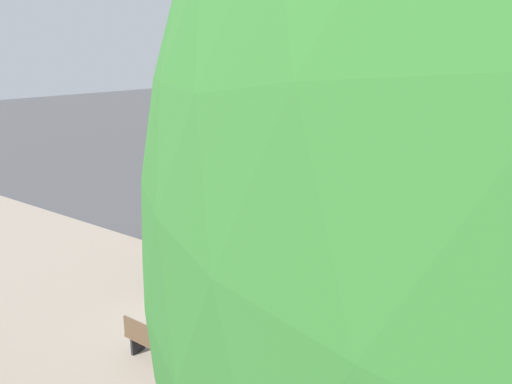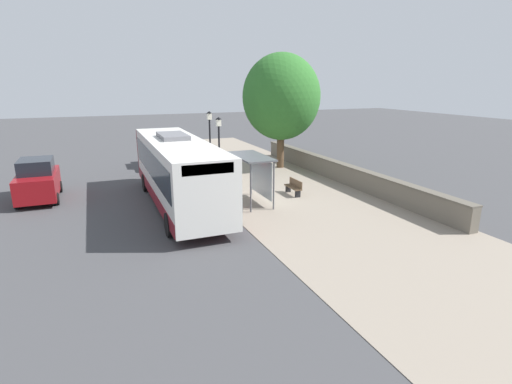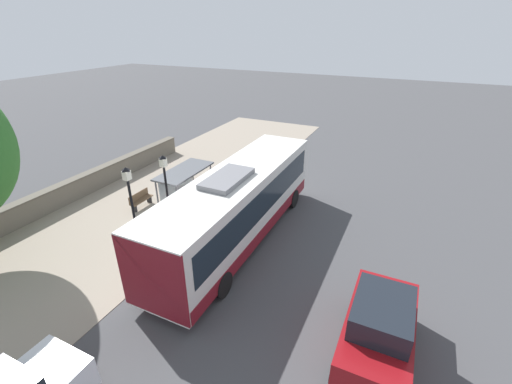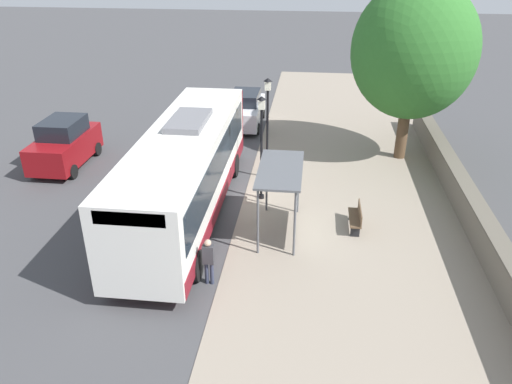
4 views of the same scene
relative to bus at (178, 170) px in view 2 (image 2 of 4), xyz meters
name	(u,v)px [view 2 (image 2 of 4)]	position (x,y,z in m)	size (l,w,h in m)	color
ground_plane	(209,195)	(-1.95, -1.40, -1.85)	(120.00, 120.00, 0.00)	#424244
sidewalk_plaza	(281,187)	(-6.45, -1.40, -1.84)	(9.00, 44.00, 0.02)	gray
stone_wall	(339,172)	(-10.50, -1.40, -1.23)	(0.60, 20.00, 1.21)	#6B6356
bus	(178,170)	(0.00, 0.00, 0.00)	(2.75, 11.60, 3.57)	silver
bus_shelter	(254,164)	(-3.72, 0.95, 0.20)	(1.51, 3.29, 2.50)	#515459
pedestrian	(238,208)	(-1.68, 4.25, -0.93)	(0.34, 0.22, 1.57)	#2D3347
bench	(294,187)	(-6.33, 0.44, -1.38)	(0.40, 1.46, 0.88)	brown
street_lamp_near	(210,142)	(-2.69, -3.52, 0.79)	(0.28, 0.28, 4.46)	black
street_lamp_far	(219,149)	(-2.65, -1.54, 0.69)	(0.28, 0.28, 4.28)	black
shade_tree	(281,97)	(-8.85, -6.61, 3.23)	(5.51, 5.51, 8.12)	brown
parked_car_behind_bus	(161,154)	(-0.80, -10.38, -0.92)	(1.89, 4.34, 1.89)	silver
parked_car_far_lane	(38,181)	(6.71, -3.85, -0.80)	(2.01, 4.13, 2.20)	maroon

